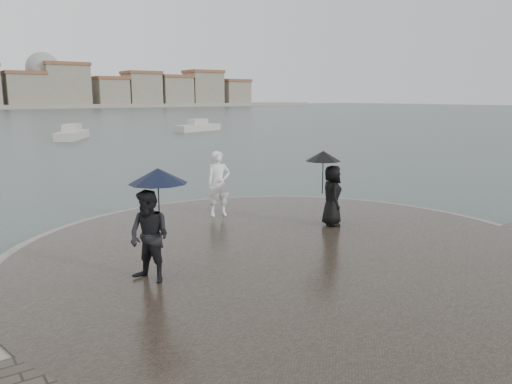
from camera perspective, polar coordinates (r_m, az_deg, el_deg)
ground at (r=8.85m, az=18.72°, el=-14.18°), size 400.00×400.00×0.00m
kerb_ring at (r=11.03m, az=3.91°, el=-7.65°), size 12.50×12.50×0.32m
quay_tip at (r=11.03m, az=3.91°, el=-7.54°), size 11.90×11.90×0.36m
statue at (r=13.93m, az=-4.29°, el=0.97°), size 0.75×0.59×1.82m
visitor_left at (r=9.12m, az=-11.84°, el=-3.16°), size 1.25×1.14×2.04m
visitor_right at (r=12.91m, az=8.43°, el=0.77°), size 1.12×1.02×1.95m
boats at (r=50.40m, az=-25.82°, el=6.08°), size 32.32×34.21×1.50m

